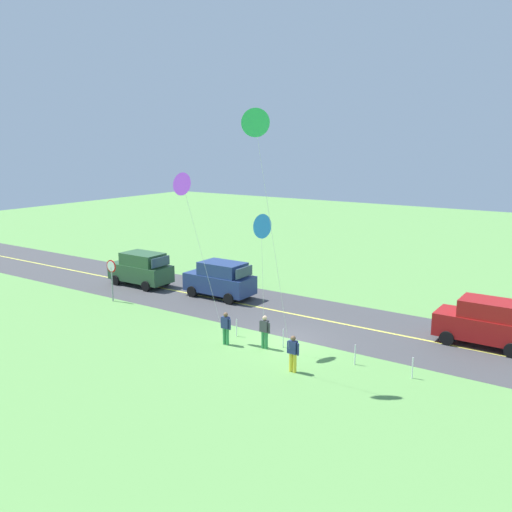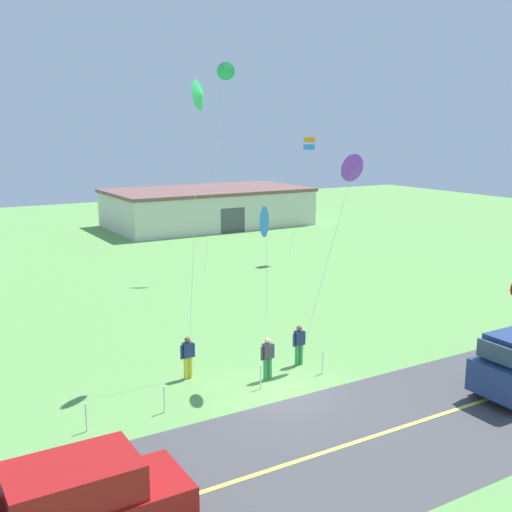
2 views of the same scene
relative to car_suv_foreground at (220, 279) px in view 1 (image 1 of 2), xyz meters
name	(u,v)px [view 1 (image 1 of 2)]	position (x,y,z in m)	size (l,w,h in m)	color
ground_plane	(282,342)	(-7.23, 4.46, -1.20)	(120.00, 120.00, 0.10)	#60994C
asphalt_road	(321,319)	(-7.23, 0.46, -1.15)	(120.00, 7.00, 0.00)	#424244
road_centre_stripe	(321,319)	(-7.23, 0.46, -1.15)	(120.00, 0.16, 0.00)	#E5E04C
car_suv_foreground	(220,279)	(0.00, 0.00, 0.00)	(4.40, 2.12, 2.24)	navy
car_parked_west_near	(486,322)	(-15.48, -0.45, 0.00)	(4.40, 2.12, 2.24)	maroon
car_parked_east_near	(141,269)	(6.19, 0.67, 0.00)	(4.40, 2.12, 2.24)	#2D5633
stop_sign	(112,272)	(4.88, 4.36, 0.65)	(0.76, 0.08, 2.56)	gray
person_adult_near	(265,331)	(-7.04, 5.76, -0.29)	(0.58, 0.22, 1.60)	#338C4C
person_adult_companion	(293,352)	(-9.50, 7.35, -0.29)	(0.58, 0.22, 1.60)	yellow
person_child_watcher	(226,327)	(-5.23, 6.36, -0.29)	(0.58, 0.22, 1.60)	#338C4C
kite_red_low	(261,226)	(-6.99, 5.97, 4.65)	(0.46, 1.12, 6.37)	silver
kite_blue_mid	(255,124)	(-8.32, 8.40, 9.02)	(1.70, 1.55, 10.77)	silver
kite_yellow_high	(183,185)	(-2.79, 6.38, 6.34)	(3.00, 0.38, 8.08)	silver
fence_post_0	(413,368)	(-13.87, 5.16, -0.70)	(0.05, 0.05, 0.90)	silver
fence_post_1	(355,355)	(-11.34, 5.16, -0.70)	(0.05, 0.05, 0.90)	silver
fence_post_2	(283,338)	(-7.69, 5.16, -0.70)	(0.05, 0.05, 0.90)	silver
fence_post_3	(237,328)	(-4.98, 5.16, -0.70)	(0.05, 0.05, 0.90)	silver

